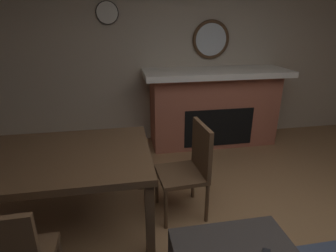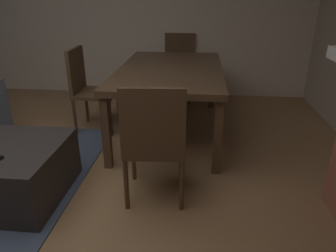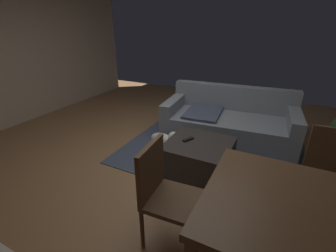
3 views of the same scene
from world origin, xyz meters
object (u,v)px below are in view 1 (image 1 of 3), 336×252
Objects in this scene: fireplace at (213,107)px; round_wall_mirror at (211,40)px; dining_table at (43,163)px; dining_chair_west at (190,165)px; wall_clock at (107,13)px.

fireplace is 3.71× the size of round_wall_mirror.
round_wall_mirror is at bearing -138.06° from dining_table.
round_wall_mirror is (0.00, -0.29, 0.96)m from fireplace.
round_wall_mirror is at bearing -112.43° from dining_chair_west.
wall_clock is (1.49, 0.00, 0.37)m from round_wall_mirror.
wall_clock reaches higher than round_wall_mirror.
wall_clock is at bearing -10.82° from fireplace.
dining_table is at bearing 0.27° from dining_chair_west.
wall_clock is (-0.59, -1.87, 1.24)m from dining_table.
wall_clock is at bearing 0.00° from round_wall_mirror.
dining_table is at bearing 37.30° from fireplace.
dining_chair_west is 2.44m from wall_clock.
fireplace is 1.76m from dining_chair_west.
dining_table is (2.09, 1.59, 0.09)m from fireplace.
round_wall_mirror is 2.94m from dining_table.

